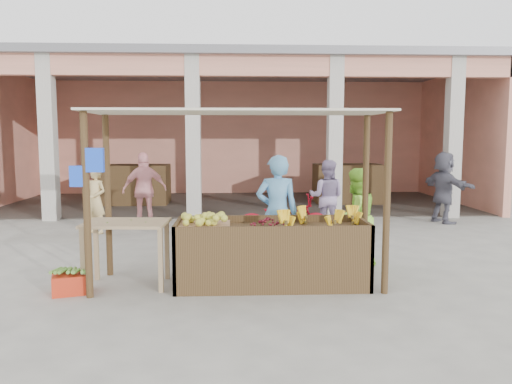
{
  "coord_description": "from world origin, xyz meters",
  "views": [
    {
      "loc": [
        -0.01,
        -6.7,
        2.03
      ],
      "look_at": [
        0.34,
        1.2,
        1.16
      ],
      "focal_mm": 35.0,
      "sensor_mm": 36.0,
      "label": 1
    }
  ],
  "objects_px": {
    "side_table": "(126,232)",
    "red_crate": "(72,284)",
    "fruit_stall": "(271,256)",
    "motorcycle": "(284,219)",
    "vendor_green": "(355,215)",
    "vendor_blue": "(277,209)"
  },
  "relations": [
    {
      "from": "fruit_stall",
      "to": "vendor_blue",
      "type": "xyz_separation_m",
      "value": [
        0.15,
        0.84,
        0.54
      ]
    },
    {
      "from": "vendor_green",
      "to": "motorcycle",
      "type": "xyz_separation_m",
      "value": [
        -0.98,
        1.52,
        -0.32
      ]
    },
    {
      "from": "side_table",
      "to": "red_crate",
      "type": "xyz_separation_m",
      "value": [
        -0.66,
        -0.3,
        -0.62
      ]
    },
    {
      "from": "red_crate",
      "to": "motorcycle",
      "type": "bearing_deg",
      "value": 25.04
    },
    {
      "from": "red_crate",
      "to": "motorcycle",
      "type": "xyz_separation_m",
      "value": [
        3.05,
        2.77,
        0.37
      ]
    },
    {
      "from": "motorcycle",
      "to": "side_table",
      "type": "bearing_deg",
      "value": 134.78
    },
    {
      "from": "side_table",
      "to": "red_crate",
      "type": "bearing_deg",
      "value": -151.84
    },
    {
      "from": "fruit_stall",
      "to": "red_crate",
      "type": "xyz_separation_m",
      "value": [
        -2.63,
        -0.26,
        -0.27
      ]
    },
    {
      "from": "fruit_stall",
      "to": "vendor_green",
      "type": "bearing_deg",
      "value": 35.33
    },
    {
      "from": "fruit_stall",
      "to": "vendor_blue",
      "type": "bearing_deg",
      "value": 79.87
    },
    {
      "from": "fruit_stall",
      "to": "vendor_green",
      "type": "xyz_separation_m",
      "value": [
        1.4,
        0.99,
        0.42
      ]
    },
    {
      "from": "fruit_stall",
      "to": "motorcycle",
      "type": "relative_size",
      "value": 1.36
    },
    {
      "from": "side_table",
      "to": "red_crate",
      "type": "distance_m",
      "value": 0.95
    },
    {
      "from": "motorcycle",
      "to": "fruit_stall",
      "type": "bearing_deg",
      "value": 169.32
    },
    {
      "from": "fruit_stall",
      "to": "motorcycle",
      "type": "bearing_deg",
      "value": 80.49
    },
    {
      "from": "red_crate",
      "to": "fruit_stall",
      "type": "bearing_deg",
      "value": -11.63
    },
    {
      "from": "red_crate",
      "to": "vendor_blue",
      "type": "height_order",
      "value": "vendor_blue"
    },
    {
      "from": "fruit_stall",
      "to": "vendor_green",
      "type": "height_order",
      "value": "vendor_green"
    },
    {
      "from": "side_table",
      "to": "motorcycle",
      "type": "xyz_separation_m",
      "value": [
        2.4,
        2.48,
        -0.25
      ]
    },
    {
      "from": "vendor_green",
      "to": "side_table",
      "type": "bearing_deg",
      "value": -9.16
    },
    {
      "from": "red_crate",
      "to": "motorcycle",
      "type": "height_order",
      "value": "motorcycle"
    },
    {
      "from": "side_table",
      "to": "motorcycle",
      "type": "height_order",
      "value": "motorcycle"
    }
  ]
}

